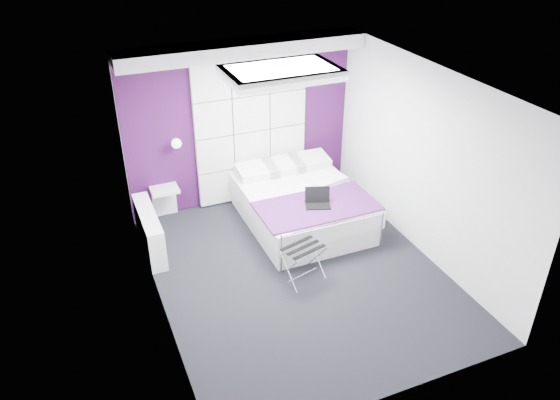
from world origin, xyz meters
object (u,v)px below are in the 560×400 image
at_px(wall_lamp, 176,142).
at_px(radiator, 149,231).
at_px(luggage_rack, 303,263).
at_px(nightstand, 165,190).
at_px(laptop, 316,201).
at_px(bed, 301,205).

height_order(wall_lamp, radiator, wall_lamp).
bearing_deg(luggage_rack, radiator, 124.46).
xyz_separation_m(nightstand, laptop, (1.86, -1.37, 0.13)).
bearing_deg(bed, wall_lamp, 149.79).
bearing_deg(bed, radiator, 175.54).
xyz_separation_m(bed, laptop, (0.01, -0.47, 0.33)).
bearing_deg(bed, nightstand, 154.24).
relative_size(luggage_rack, laptop, 1.45).
xyz_separation_m(wall_lamp, luggage_rack, (1.05, -2.19, -0.97)).
xyz_separation_m(radiator, luggage_rack, (1.69, -1.43, -0.05)).
bearing_deg(wall_lamp, nightstand, -170.87).
bearing_deg(radiator, nightstand, 61.49).
bearing_deg(wall_lamp, radiator, -130.10).
xyz_separation_m(wall_lamp, nightstand, (-0.25, -0.04, -0.72)).
xyz_separation_m(nightstand, luggage_rack, (1.30, -2.15, -0.25)).
distance_m(wall_lamp, bed, 2.07).
relative_size(nightstand, luggage_rack, 0.81).
distance_m(wall_lamp, nightstand, 0.76).
bearing_deg(radiator, bed, -4.46).
relative_size(bed, laptop, 5.83).
distance_m(bed, luggage_rack, 1.38).
xyz_separation_m(wall_lamp, bed, (1.61, -0.94, -0.92)).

